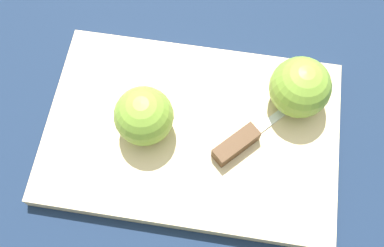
# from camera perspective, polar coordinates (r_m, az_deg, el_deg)

# --- Properties ---
(ground_plane) EXTENTS (4.00, 4.00, 0.00)m
(ground_plane) POSITION_cam_1_polar(r_m,az_deg,el_deg) (0.67, -0.00, -1.45)
(ground_plane) COLOR #14233D
(cutting_board) EXTENTS (0.46, 0.35, 0.02)m
(cutting_board) POSITION_cam_1_polar(r_m,az_deg,el_deg) (0.66, -0.00, -1.08)
(cutting_board) COLOR #D1B789
(cutting_board) RESTS_ON ground_plane
(apple_half_left) EXTENTS (0.08, 0.08, 0.08)m
(apple_half_left) POSITION_cam_1_polar(r_m,az_deg,el_deg) (0.61, -6.15, 0.93)
(apple_half_left) COLOR olive
(apple_half_left) RESTS_ON cutting_board
(apple_half_right) EXTENTS (0.09, 0.09, 0.09)m
(apple_half_right) POSITION_cam_1_polar(r_m,az_deg,el_deg) (0.65, 13.58, 4.47)
(apple_half_right) COLOR olive
(apple_half_right) RESTS_ON cutting_board
(knife) EXTENTS (0.11, 0.15, 0.02)m
(knife) POSITION_cam_1_polar(r_m,az_deg,el_deg) (0.63, 6.07, -2.36)
(knife) COLOR silver
(knife) RESTS_ON cutting_board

